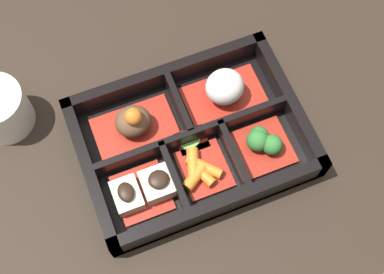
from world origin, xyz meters
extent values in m
plane|color=black|center=(0.00, 0.00, 0.00)|extent=(3.00, 3.00, 0.00)
cube|color=black|center=(0.00, 0.00, 0.01)|extent=(0.28, 0.20, 0.01)
cube|color=black|center=(0.00, -0.10, 0.02)|extent=(0.28, 0.01, 0.04)
cube|color=black|center=(0.00, 0.10, 0.02)|extent=(0.28, 0.01, 0.04)
cube|color=black|center=(-0.13, 0.00, 0.02)|extent=(0.01, 0.20, 0.04)
cube|color=black|center=(0.13, 0.00, 0.02)|extent=(0.01, 0.20, 0.04)
cube|color=black|center=(0.00, 0.00, 0.02)|extent=(0.25, 0.01, 0.04)
cube|color=black|center=(-0.04, -0.04, 0.02)|extent=(0.01, 0.09, 0.04)
cube|color=black|center=(0.04, -0.04, 0.02)|extent=(0.01, 0.09, 0.04)
cube|color=black|center=(0.00, 0.04, 0.02)|extent=(0.01, 0.09, 0.04)
cube|color=maroon|center=(-0.06, 0.04, 0.01)|extent=(0.11, 0.06, 0.01)
ellipsoid|color=brown|center=(-0.06, 0.04, 0.03)|extent=(0.05, 0.04, 0.04)
sphere|color=#D1661E|center=(-0.06, 0.04, 0.05)|extent=(0.02, 0.02, 0.02)
cube|color=maroon|center=(0.06, 0.04, 0.01)|extent=(0.11, 0.06, 0.01)
ellipsoid|color=silver|center=(0.06, 0.04, 0.04)|extent=(0.05, 0.05, 0.05)
cube|color=maroon|center=(-0.08, -0.04, 0.01)|extent=(0.06, 0.07, 0.01)
cube|color=beige|center=(-0.10, -0.04, 0.02)|extent=(0.03, 0.04, 0.02)
ellipsoid|color=black|center=(-0.10, -0.04, 0.04)|extent=(0.02, 0.03, 0.01)
cube|color=beige|center=(-0.06, -0.04, 0.03)|extent=(0.04, 0.04, 0.02)
ellipsoid|color=black|center=(-0.06, -0.04, 0.04)|extent=(0.03, 0.02, 0.01)
cube|color=maroon|center=(0.00, -0.04, 0.01)|extent=(0.06, 0.07, 0.01)
cylinder|color=orange|center=(-0.02, -0.05, 0.02)|extent=(0.04, 0.03, 0.02)
cylinder|color=orange|center=(-0.01, -0.03, 0.02)|extent=(0.03, 0.04, 0.02)
cylinder|color=orange|center=(-0.01, -0.05, 0.02)|extent=(0.03, 0.04, 0.01)
cylinder|color=orange|center=(0.00, -0.04, 0.02)|extent=(0.04, 0.04, 0.01)
cube|color=maroon|center=(0.08, -0.04, 0.01)|extent=(0.07, 0.07, 0.01)
sphere|color=#2D6B2D|center=(0.09, -0.05, 0.03)|extent=(0.03, 0.03, 0.03)
sphere|color=#2D6B2D|center=(0.08, -0.03, 0.03)|extent=(0.02, 0.02, 0.02)
sphere|color=#2D6B2D|center=(0.07, -0.04, 0.03)|extent=(0.03, 0.03, 0.03)
cube|color=maroon|center=(0.00, 0.00, 0.01)|extent=(0.04, 0.03, 0.01)
cylinder|color=#75A84C|center=(0.00, 0.00, 0.02)|extent=(0.02, 0.02, 0.00)
cylinder|color=#75A84C|center=(-0.01, 0.00, 0.02)|extent=(0.03, 0.03, 0.01)
cylinder|color=beige|center=(-0.22, 0.12, 0.03)|extent=(0.07, 0.07, 0.06)
camera|label=1|loc=(-0.10, -0.25, 0.65)|focal=50.00mm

